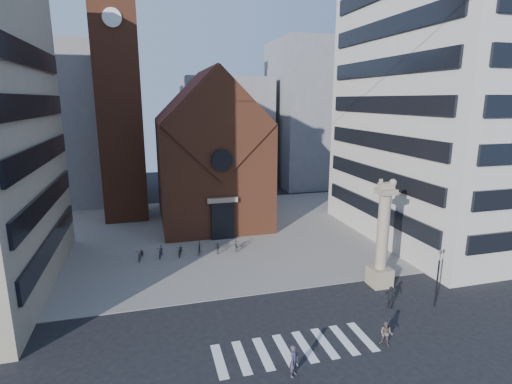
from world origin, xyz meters
The scene contains 20 objects.
ground centered at (0.00, 0.00, 0.00)m, with size 120.00×120.00×0.00m, color black.
piazza centered at (0.00, 19.00, 0.03)m, with size 46.00×30.00×0.05m, color gray.
zebra_crossing centered at (0.55, -3.00, 0.01)m, with size 10.20×3.20×0.01m, color white, non-canonical shape.
church centered at (0.00, 25.04, 7.98)m, with size 12.00×16.65×18.00m.
campanile centered at (-10.00, 28.00, 15.74)m, with size 5.50×5.50×31.20m.
building_right centered at (24.00, 12.00, 16.00)m, with size 18.00×22.00×32.00m, color beige.
bg_block_left centered at (-20.00, 40.00, 11.00)m, with size 16.00×14.00×22.00m, color gray.
bg_block_mid centered at (6.00, 45.00, 9.00)m, with size 14.00×12.00×18.00m, color gray.
bg_block_right centered at (22.00, 42.00, 12.00)m, with size 16.00×14.00×24.00m, color gray.
lion_column centered at (10.01, 3.00, 3.46)m, with size 1.63×1.60×8.68m.
traffic_light centered at (12.00, -1.00, 2.29)m, with size 0.13×0.16×4.30m.
pedestrian_0 centered at (-0.36, -5.25, 0.89)m, with size 0.65×0.43×1.78m, color #383246.
pedestrian_1 centered at (5.94, -4.18, 0.79)m, with size 0.77×0.60×1.57m, color #5D4E4A.
pedestrian_2 centered at (8.77, -0.36, 0.82)m, with size 0.96×0.40×1.64m, color #222329.
scooter_0 centered at (-8.37, 13.41, 0.54)m, with size 0.66×1.88×0.99m, color black.
scooter_1 centered at (-6.57, 13.41, 0.60)m, with size 0.52×1.82×1.10m, color black.
scooter_2 centered at (-4.77, 13.41, 0.54)m, with size 0.66×1.88×0.99m, color black.
scooter_3 centered at (-2.97, 13.41, 0.60)m, with size 0.52×1.82×1.10m, color black.
scooter_4 centered at (-1.17, 13.41, 0.54)m, with size 0.66×1.88×0.99m, color black.
scooter_5 centered at (0.63, 13.41, 0.60)m, with size 0.52×1.82×1.10m, color black.
Camera 1 is at (-7.25, -22.69, 14.48)m, focal length 28.00 mm.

